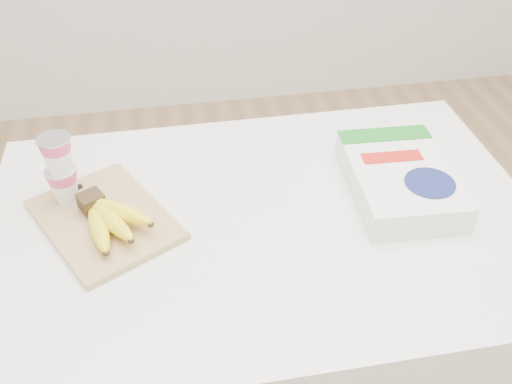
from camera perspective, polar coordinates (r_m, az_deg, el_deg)
The scene contains 5 objects.
table at distance 1.53m, azimuth 0.74°, elevation -14.77°, with size 1.17×0.78×0.87m, color white.
cutting_board at distance 1.23m, azimuth -14.90°, elevation -2.68°, with size 0.23×0.31×0.02m, color tan.
bananas at distance 1.18m, azimuth -14.54°, elevation -2.56°, with size 0.17×0.19×0.06m.
yogurt_stack at distance 1.24m, azimuth -18.99°, elevation 2.30°, with size 0.07×0.07×0.16m.
cereal_box at distance 1.29m, azimuth 14.18°, elevation 1.26°, with size 0.23×0.32×0.07m.
Camera 1 is at (-0.18, -0.88, 1.68)m, focal length 40.00 mm.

